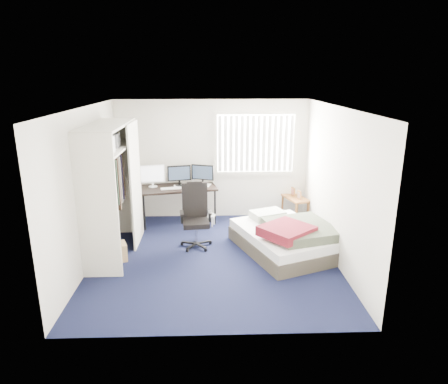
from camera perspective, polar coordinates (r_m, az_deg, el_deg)
name	(u,v)px	position (r m, az deg, el deg)	size (l,w,h in m)	color
ground	(214,257)	(6.85, -1.48, -9.33)	(4.20, 4.20, 0.00)	black
room_shell	(213,171)	(6.34, -1.58, 3.05)	(4.20, 4.20, 4.20)	silver
window_assembly	(255,144)	(8.38, 4.52, 6.92)	(1.72, 0.09, 1.32)	white
closet	(112,177)	(6.84, -15.74, 2.05)	(0.64, 1.84, 2.22)	beige
desk	(178,185)	(8.25, -6.62, 0.94)	(1.66, 1.02, 1.22)	black
office_chair	(196,222)	(7.18, -4.08, -4.24)	(0.60, 0.60, 1.16)	black
footstool	(208,217)	(8.18, -2.29, -3.61)	(0.33, 0.29, 0.23)	white
nightstand	(295,200)	(8.60, 10.13, -1.11)	(0.55, 0.78, 0.66)	brown
bed	(287,237)	(7.06, 8.98, -6.39)	(1.93, 2.18, 0.61)	#3E382D
pine_box	(114,252)	(6.93, -15.40, -8.31)	(0.39, 0.29, 0.29)	tan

